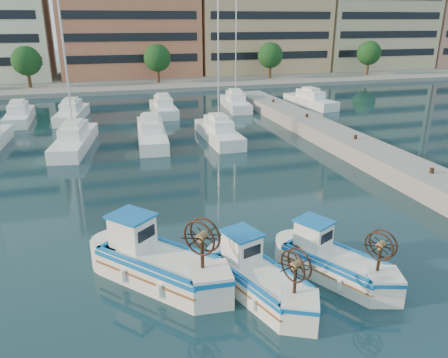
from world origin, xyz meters
TOP-DOWN VIEW (x-y plane):
  - ground at (0.00, 0.00)m, footprint 300.00×300.00m
  - quay at (13.00, 8.00)m, footprint 3.00×60.00m
  - waterfront at (9.23, 65.04)m, footprint 180.00×40.00m
  - yacht_marina at (-2.92, 27.03)m, footprint 39.27×20.91m
  - fishing_boat_a at (-3.57, 1.27)m, footprint 4.73×5.00m
  - fishing_boat_b at (-0.15, -0.68)m, footprint 3.01×4.46m
  - fishing_boat_c at (3.08, -0.38)m, footprint 3.40×4.38m

SIDE VIEW (x-z plane):
  - ground at x=0.00m, z-range 0.00..0.00m
  - yacht_marina at x=-2.92m, z-range -5.22..6.28m
  - quay at x=13.00m, z-range 0.00..1.20m
  - fishing_boat_c at x=3.08m, z-range -0.59..2.05m
  - fishing_boat_b at x=-0.15m, z-range -0.60..2.09m
  - fishing_boat_a at x=-3.57m, z-range -0.71..2.45m
  - waterfront at x=9.23m, z-range -1.70..23.90m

